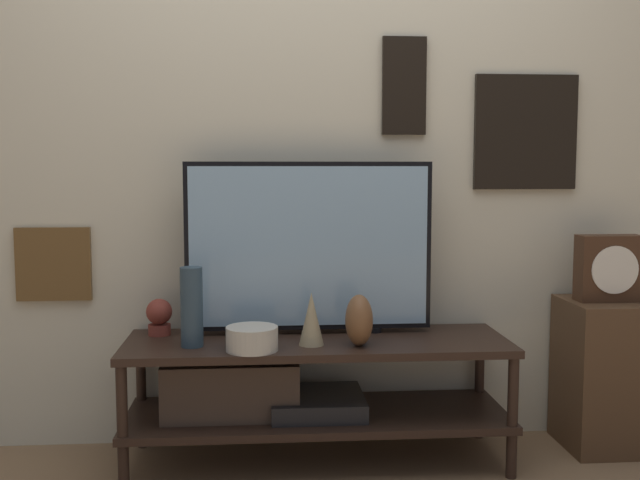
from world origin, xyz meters
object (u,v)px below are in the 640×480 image
at_px(mantel_clock, 609,268).
at_px(vase_tall_ceramic, 192,307).
at_px(television, 309,246).
at_px(vase_wide_bowl, 252,339).
at_px(decorative_bust, 159,316).
at_px(vase_urn_stoneware, 359,320).
at_px(vase_slim_bronze, 311,319).

bearing_deg(mantel_clock, vase_tall_ceramic, -175.26).
bearing_deg(television, vase_wide_bowl, -131.02).
xyz_separation_m(decorative_bust, mantel_clock, (1.81, -0.07, 0.18)).
bearing_deg(vase_urn_stoneware, vase_wide_bowl, -174.05).
height_order(vase_urn_stoneware, mantel_clock, mantel_clock).
xyz_separation_m(vase_tall_ceramic, vase_urn_stoneware, (0.62, -0.04, -0.05)).
distance_m(television, vase_slim_bronze, 0.32).
bearing_deg(vase_wide_bowl, vase_tall_ceramic, 160.57).
distance_m(vase_tall_ceramic, vase_wide_bowl, 0.26).
xyz_separation_m(television, vase_wide_bowl, (-0.22, -0.26, -0.31)).
bearing_deg(vase_wide_bowl, mantel_clock, 8.54).
relative_size(television, vase_urn_stoneware, 5.06).
xyz_separation_m(vase_urn_stoneware, vase_wide_bowl, (-0.40, -0.04, -0.05)).
distance_m(decorative_bust, mantel_clock, 1.82).
xyz_separation_m(vase_urn_stoneware, decorative_bust, (-0.77, 0.24, -0.02)).
distance_m(vase_slim_bronze, vase_tall_ceramic, 0.45).
bearing_deg(vase_slim_bronze, vase_tall_ceramic, 178.48).
relative_size(vase_urn_stoneware, mantel_clock, 0.72).
distance_m(television, vase_urn_stoneware, 0.38).
height_order(vase_urn_stoneware, vase_wide_bowl, vase_urn_stoneware).
xyz_separation_m(television, vase_tall_ceramic, (-0.45, -0.18, -0.20)).
bearing_deg(television, vase_urn_stoneware, -51.40).
height_order(vase_slim_bronze, vase_wide_bowl, vase_slim_bronze).
xyz_separation_m(vase_wide_bowl, mantel_clock, (1.44, 0.22, 0.21)).
bearing_deg(vase_wide_bowl, vase_slim_bronze, 16.81).
xyz_separation_m(television, decorative_bust, (-0.59, 0.02, -0.28)).
distance_m(vase_slim_bronze, mantel_clock, 1.24).
relative_size(vase_slim_bronze, vase_tall_ceramic, 0.67).
relative_size(vase_tall_ceramic, vase_urn_stoneware, 1.54).
height_order(vase_slim_bronze, decorative_bust, vase_slim_bronze).
height_order(vase_tall_ceramic, mantel_clock, mantel_clock).
distance_m(vase_slim_bronze, vase_wide_bowl, 0.24).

